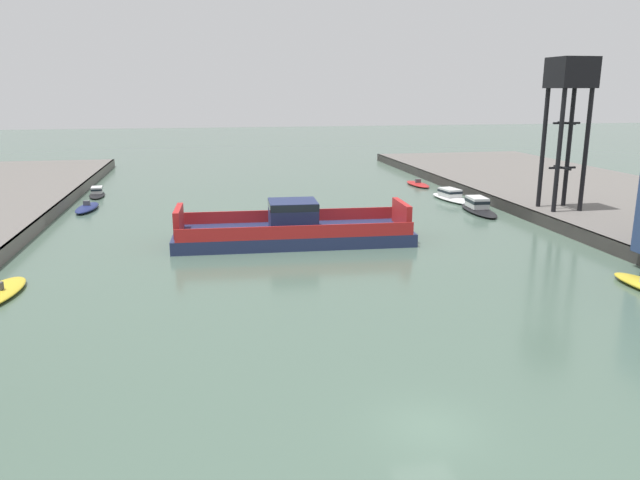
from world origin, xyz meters
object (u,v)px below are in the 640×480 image
object	(u,v)px
moored_boat_far_right	(451,196)
moored_boat_far_left	(97,193)
moored_boat_near_right	(478,206)
moored_boat_upstream_a	(418,184)
crane_tower	(570,88)
chain_ferry	(293,229)
moored_boat_mid_left	(87,208)

from	to	relation	value
moored_boat_far_right	moored_boat_far_left	bearing A→B (deg)	165.47
moored_boat_near_right	moored_boat_upstream_a	bearing A→B (deg)	90.23
moored_boat_far_left	crane_tower	size ratio (longest dim) A/B	0.40
chain_ferry	moored_boat_far_left	distance (m)	34.78
moored_boat_near_right	moored_boat_mid_left	bearing A→B (deg)	168.09
moored_boat_mid_left	moored_boat_near_right	bearing A→B (deg)	-11.91
moored_boat_upstream_a	crane_tower	distance (m)	28.42
moored_boat_near_right	crane_tower	distance (m)	15.04
moored_boat_upstream_a	crane_tower	xyz separation A→B (m)	(6.17, -24.54, 12.94)
moored_boat_far_left	crane_tower	distance (m)	55.75
moored_boat_near_right	moored_boat_far_right	size ratio (longest dim) A/B	0.99
chain_ferry	moored_boat_near_right	size ratio (longest dim) A/B	2.49
moored_boat_far_left	crane_tower	xyz separation A→B (m)	(48.68, -24.01, 12.73)
moored_boat_mid_left	crane_tower	bearing A→B (deg)	-16.72
moored_boat_far_right	moored_boat_upstream_a	size ratio (longest dim) A/B	1.33
chain_ferry	moored_boat_upstream_a	distance (m)	35.74
moored_boat_near_right	crane_tower	world-z (taller)	crane_tower
chain_ferry	moored_boat_near_right	xyz separation A→B (m)	(21.77, 9.45, -0.50)
moored_boat_near_right	moored_boat_far_right	distance (m)	7.36
moored_boat_near_right	moored_boat_mid_left	world-z (taller)	moored_boat_near_right
chain_ferry	moored_boat_far_right	world-z (taller)	chain_ferry
moored_boat_near_right	moored_boat_upstream_a	distance (m)	18.95
moored_boat_far_left	moored_boat_near_right	bearing A→B (deg)	-23.37
moored_boat_near_right	moored_boat_upstream_a	size ratio (longest dim) A/B	1.32
moored_boat_mid_left	moored_boat_far_right	xyz separation A→B (m)	(42.13, -1.52, 0.21)
chain_ferry	moored_boat_upstream_a	size ratio (longest dim) A/B	3.28
moored_boat_mid_left	moored_boat_far_right	bearing A→B (deg)	-2.07
moored_boat_mid_left	moored_boat_far_right	world-z (taller)	moored_boat_far_right
moored_boat_far_right	moored_boat_mid_left	bearing A→B (deg)	177.93
moored_boat_near_right	chain_ferry	bearing A→B (deg)	-156.54
moored_boat_far_left	chain_ferry	bearing A→B (deg)	-53.22
chain_ferry	moored_boat_mid_left	bearing A→B (deg)	138.01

